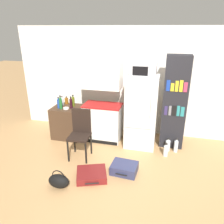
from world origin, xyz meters
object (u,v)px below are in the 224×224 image
refrigerator (141,112)px  bottle_wine_dark (71,103)px  bookshelf (175,103)px  bottle_olive_oil (73,101)px  suitcase_large_flat (124,168)px  bottle_clear_short (62,101)px  water_bottle_back (166,151)px  suitcase_small_flat (92,175)px  bowl (66,108)px  bottle_green_tall (61,103)px  bottle_amber_beer (67,101)px  kitchen_hutch (102,105)px  handbag (59,181)px  chair (81,130)px  water_bottle_middle (176,146)px  side_table (68,122)px  microwave (144,69)px  water_bottle_front (168,145)px  bottle_blue_soda (59,103)px

refrigerator → bottle_wine_dark: 1.61m
bookshelf → bottle_wine_dark: (-2.28, -0.20, -0.13)m
bottle_olive_oil → suitcase_large_flat: size_ratio=0.56×
bottle_clear_short → water_bottle_back: size_ratio=0.75×
suitcase_small_flat → bowl: bearing=108.6°
refrigerator → bookshelf: size_ratio=0.79×
suitcase_small_flat → water_bottle_back: water_bottle_back is taller
bottle_green_tall → suitcase_large_flat: size_ratio=0.65×
water_bottle_back → bowl: bearing=174.7°
refrigerator → bottle_amber_beer: bearing=173.6°
kitchen_hutch → handbag: size_ratio=5.22×
bottle_green_tall → chair: 0.97m
suitcase_large_flat → refrigerator: bearing=86.7°
bottle_wine_dark → water_bottle_middle: 2.50m
bowl → chair: (0.58, -0.60, -0.19)m
side_table → microwave: (1.74, 0.01, 1.33)m
refrigerator → water_bottle_middle: bearing=-9.8°
bowl → kitchen_hutch: bearing=13.1°
water_bottle_front → suitcase_large_flat: bearing=-127.8°
side_table → bottle_wine_dark: size_ratio=2.67×
handbag → bottle_green_tall: bearing=113.5°
bottle_wine_dark → bottle_olive_oil: bearing=95.6°
handbag → water_bottle_front: (1.73, 1.64, 0.00)m
kitchen_hutch → water_bottle_back: bearing=-15.3°
suitcase_large_flat → water_bottle_back: water_bottle_back is taller
kitchen_hutch → side_table: bearing=-175.9°
bottle_blue_soda → bottle_wine_dark: size_ratio=0.91×
bottle_clear_short → microwave: bearing=-2.9°
bowl → microwave: bearing=4.6°
handbag → water_bottle_middle: handbag is taller
bottle_blue_soda → water_bottle_back: size_ratio=0.89×
side_table → bookshelf: size_ratio=0.38×
bottle_wine_dark → bottle_green_tall: bottle_green_tall is taller
chair → bottle_olive_oil: bearing=118.0°
bottle_blue_soda → suitcase_small_flat: bottle_blue_soda is taller
chair → bottle_wine_dark: bearing=122.7°
suitcase_small_flat → handbag: 0.58m
bottle_blue_soda → microwave: bearing=3.2°
water_bottle_middle → bowl: bearing=-179.9°
bottle_clear_short → bowl: bottle_clear_short is taller
water_bottle_back → side_table: bearing=171.7°
handbag → water_bottle_middle: bearing=40.6°
bottle_green_tall → suitcase_large_flat: (1.68, -0.95, -0.80)m
bottle_green_tall → water_bottle_middle: 2.71m
kitchen_hutch → bottle_green_tall: 0.95m
bottle_amber_beer → chair: size_ratio=0.18×
bottle_amber_beer → suitcase_large_flat: bottle_amber_beer is taller
side_table → kitchen_hutch: (0.85, 0.06, 0.49)m
chair → water_bottle_back: (1.70, 0.39, -0.46)m
side_table → chair: size_ratio=0.76×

